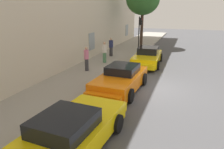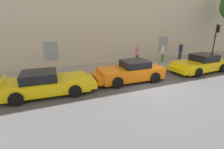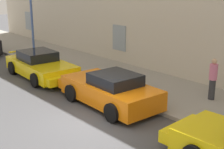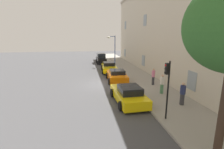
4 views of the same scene
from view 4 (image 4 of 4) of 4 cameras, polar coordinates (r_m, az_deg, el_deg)
The scene contains 12 objects.
ground_plane at distance 18.35m, azimuth -2.61°, elevation -3.20°, with size 80.00×80.00×0.00m, color #444447.
sidewalk at distance 19.29m, azimuth 10.32°, elevation -2.37°, with size 60.00×4.15×0.14m, color gray.
building_facade at distance 20.55m, azimuth 22.99°, elevation 14.93°, with size 42.76×5.07×12.29m.
sportscar_red_lead at distance 24.39m, azimuth -0.92°, elevation 2.33°, with size 5.12×2.45×1.33m.
sportscar_yellow_flank at distance 19.48m, azimuth 1.54°, elevation -0.33°, with size 4.84×2.34×1.38m.
sportscar_white_middle at distance 13.47m, azimuth 5.35°, elevation -6.59°, with size 5.03×2.36×1.38m.
hatchback_parked at distance 32.12m, azimuth -3.72°, elevation 5.35°, with size 3.91×1.88×1.88m.
traffic_light at distance 10.32m, azimuth 18.25°, elevation -1.86°, with size 0.22×0.36×3.57m.
street_lamp at distance 27.77m, azimuth 0.07°, elevation 10.00°, with size 0.44×1.42×5.02m.
pedestrian_admiring at distance 17.82m, azimuth 13.81°, elevation -0.63°, with size 0.45×0.45×1.72m.
pedestrian_strolling at distance 13.39m, azimuth 22.80°, elevation -5.95°, with size 0.50×0.50×1.69m.
pedestrian_bystander at distance 15.35m, azimuth 16.60°, elevation -3.04°, with size 0.49×0.49×1.71m.
Camera 4 is at (17.51, -2.01, 5.11)m, focal length 26.98 mm.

